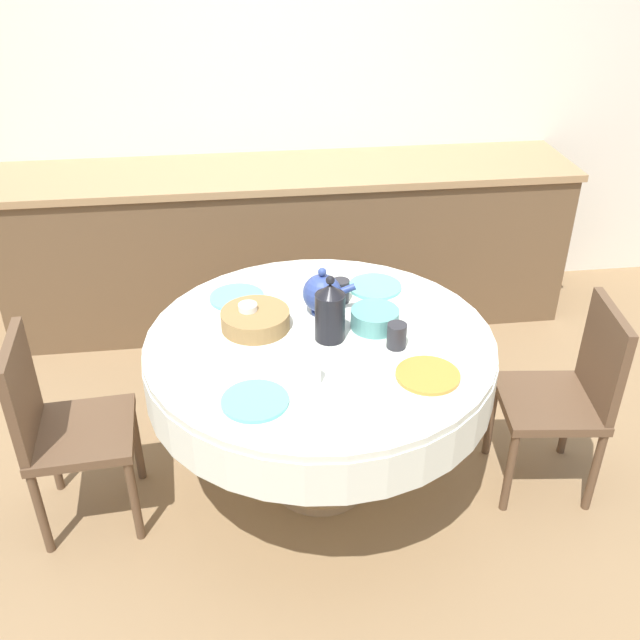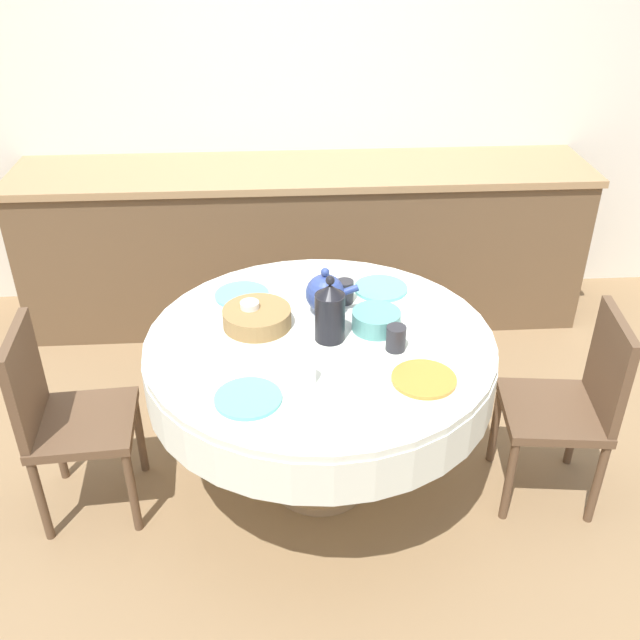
% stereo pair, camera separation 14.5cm
% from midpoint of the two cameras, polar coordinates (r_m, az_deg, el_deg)
% --- Properties ---
extents(ground_plane, '(12.00, 12.00, 0.00)m').
position_cam_midpoint_polar(ground_plane, '(3.27, 1.30, -12.70)').
color(ground_plane, '#8E704C').
extents(wall_back, '(7.00, 0.05, 2.60)m').
position_cam_midpoint_polar(wall_back, '(4.27, -0.63, 18.24)').
color(wall_back, silver).
rests_on(wall_back, ground_plane).
extents(kitchen_counter, '(3.24, 0.64, 0.93)m').
position_cam_midpoint_polar(kitchen_counter, '(4.23, -0.32, 6.14)').
color(kitchen_counter, brown).
rests_on(kitchen_counter, ground_plane).
extents(dining_table, '(1.38, 1.38, 0.76)m').
position_cam_midpoint_polar(dining_table, '(2.86, 1.45, -3.49)').
color(dining_table, tan).
rests_on(dining_table, ground_plane).
extents(chair_left, '(0.44, 0.44, 0.87)m').
position_cam_midpoint_polar(chair_left, '(3.11, 20.89, -6.03)').
color(chair_left, brown).
rests_on(chair_left, ground_plane).
extents(chair_right, '(0.43, 0.43, 0.87)m').
position_cam_midpoint_polar(chair_right, '(2.99, -18.64, -7.11)').
color(chair_right, brown).
rests_on(chair_right, ground_plane).
extents(plate_near_left, '(0.23, 0.23, 0.01)m').
position_cam_midpoint_polar(plate_near_left, '(2.47, -4.09, -6.30)').
color(plate_near_left, '#60BCB7').
rests_on(plate_near_left, dining_table).
extents(cup_near_left, '(0.08, 0.08, 0.10)m').
position_cam_midpoint_polar(cup_near_left, '(2.52, 0.47, -4.11)').
color(cup_near_left, white).
rests_on(cup_near_left, dining_table).
extents(plate_near_right, '(0.23, 0.23, 0.01)m').
position_cam_midpoint_polar(plate_near_right, '(2.59, 9.91, -4.71)').
color(plate_near_right, orange).
rests_on(plate_near_right, dining_table).
extents(cup_near_right, '(0.08, 0.08, 0.10)m').
position_cam_midpoint_polar(cup_near_right, '(2.72, 7.61, -1.49)').
color(cup_near_right, '#28282D').
rests_on(cup_near_right, dining_table).
extents(plate_far_left, '(0.23, 0.23, 0.01)m').
position_cam_midpoint_polar(plate_far_left, '(3.08, -4.92, 1.98)').
color(plate_far_left, '#60BCB7').
rests_on(plate_far_left, dining_table).
extents(cup_far_left, '(0.08, 0.08, 0.10)m').
position_cam_midpoint_polar(cup_far_left, '(2.86, -4.17, 0.55)').
color(cup_far_left, white).
rests_on(cup_far_left, dining_table).
extents(plate_far_right, '(0.23, 0.23, 0.01)m').
position_cam_midpoint_polar(plate_far_right, '(3.14, 6.20, 2.51)').
color(plate_far_right, '#60BCB7').
rests_on(plate_far_right, dining_table).
extents(cup_far_right, '(0.08, 0.08, 0.10)m').
position_cam_midpoint_polar(cup_far_right, '(3.01, 3.37, 2.27)').
color(cup_far_right, '#28282D').
rests_on(cup_far_right, dining_table).
extents(coffee_carafe, '(0.12, 0.12, 0.28)m').
position_cam_midpoint_polar(coffee_carafe, '(2.72, 2.32, 0.58)').
color(coffee_carafe, black).
rests_on(coffee_carafe, dining_table).
extents(teapot, '(0.22, 0.16, 0.21)m').
position_cam_midpoint_polar(teapot, '(2.91, 1.86, 2.11)').
color(teapot, '#33478E').
rests_on(teapot, dining_table).
extents(bread_basket, '(0.27, 0.27, 0.07)m').
position_cam_midpoint_polar(bread_basket, '(2.85, -3.62, 0.18)').
color(bread_basket, olive).
rests_on(bread_basket, dining_table).
extents(fruit_bowl, '(0.19, 0.19, 0.08)m').
position_cam_midpoint_polar(fruit_bowl, '(2.84, 5.98, -0.05)').
color(fruit_bowl, '#569993').
rests_on(fruit_bowl, dining_table).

